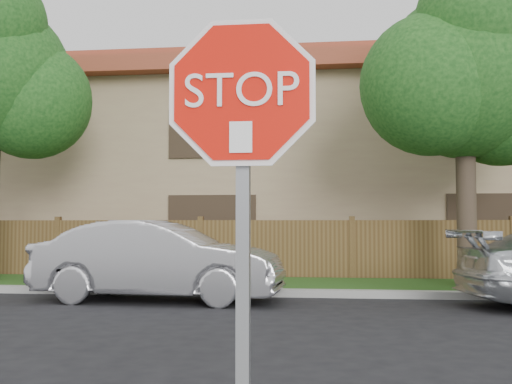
# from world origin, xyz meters

# --- Properties ---
(far_curb) EXTENTS (70.00, 0.30, 0.15)m
(far_curb) POSITION_xyz_m (0.00, 8.15, 0.07)
(far_curb) COLOR gray
(far_curb) RESTS_ON ground
(grass_strip) EXTENTS (70.00, 3.00, 0.12)m
(grass_strip) POSITION_xyz_m (0.00, 9.80, 0.06)
(grass_strip) COLOR #1E4714
(grass_strip) RESTS_ON ground
(fence) EXTENTS (70.00, 0.12, 1.60)m
(fence) POSITION_xyz_m (0.00, 11.40, 0.80)
(fence) COLOR #4F361C
(fence) RESTS_ON ground
(apartment_building) EXTENTS (35.20, 9.20, 7.20)m
(apartment_building) POSITION_xyz_m (0.00, 17.00, 3.53)
(apartment_building) COLOR #A08463
(apartment_building) RESTS_ON ground
(tree_mid) EXTENTS (4.80, 3.90, 7.35)m
(tree_mid) POSITION_xyz_m (2.52, 9.57, 4.87)
(tree_mid) COLOR #382B21
(tree_mid) RESTS_ON ground
(stop_sign) EXTENTS (1.01, 0.13, 2.55)m
(stop_sign) POSITION_xyz_m (-1.07, -1.48, 1.83)
(stop_sign) COLOR gray
(stop_sign) RESTS_ON sidewalk_near
(sedan_left) EXTENTS (4.86, 1.90, 1.58)m
(sedan_left) POSITION_xyz_m (-3.91, 7.10, 0.79)
(sedan_left) COLOR #B3B3B8
(sedan_left) RESTS_ON ground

